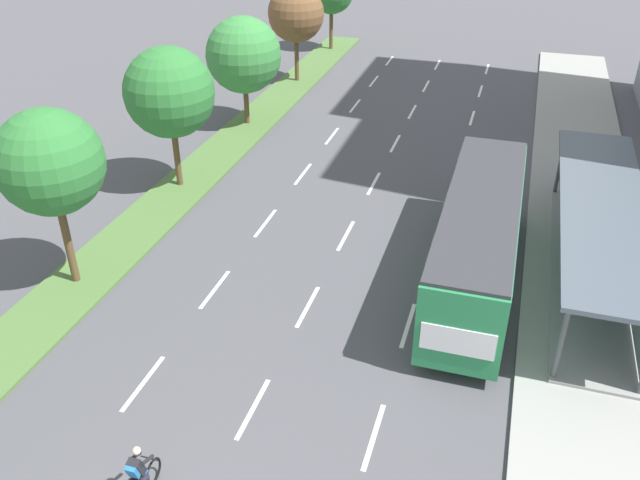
{
  "coord_description": "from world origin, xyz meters",
  "views": [
    {
      "loc": [
        5.81,
        -6.71,
        13.78
      ],
      "look_at": [
        -0.32,
        13.23,
        1.2
      ],
      "focal_mm": 37.28,
      "sensor_mm": 36.0,
      "label": 1
    }
  ],
  "objects_px": {
    "bus": "(479,233)",
    "median_tree_fourth": "(244,55)",
    "cyclist": "(139,478)",
    "median_tree_second": "(50,163)",
    "median_tree_third": "(169,93)",
    "median_tree_fifth": "(296,14)",
    "bus_shelter": "(605,233)"
  },
  "relations": [
    {
      "from": "bus",
      "to": "median_tree_fifth",
      "type": "bearing_deg",
      "value": 123.88
    },
    {
      "from": "cyclist",
      "to": "bus",
      "type": "bearing_deg",
      "value": 60.61
    },
    {
      "from": "bus_shelter",
      "to": "cyclist",
      "type": "xyz_separation_m",
      "value": [
        -10.94,
        -13.47,
        -1.07
      ]
    },
    {
      "from": "median_tree_third",
      "to": "bus",
      "type": "bearing_deg",
      "value": -15.82
    },
    {
      "from": "cyclist",
      "to": "median_tree_second",
      "type": "distance_m",
      "value": 11.08
    },
    {
      "from": "bus_shelter",
      "to": "cyclist",
      "type": "relative_size",
      "value": 7.38
    },
    {
      "from": "median_tree_third",
      "to": "median_tree_second",
      "type": "bearing_deg",
      "value": -89.64
    },
    {
      "from": "median_tree_third",
      "to": "median_tree_fifth",
      "type": "distance_m",
      "value": 16.37
    },
    {
      "from": "bus",
      "to": "median_tree_fifth",
      "type": "relative_size",
      "value": 1.86
    },
    {
      "from": "cyclist",
      "to": "median_tree_fourth",
      "type": "relative_size",
      "value": 0.31
    },
    {
      "from": "median_tree_fourth",
      "to": "median_tree_fifth",
      "type": "distance_m",
      "value": 8.2
    },
    {
      "from": "bus",
      "to": "median_tree_fifth",
      "type": "xyz_separation_m",
      "value": [
        -13.61,
        20.27,
        2.32
      ]
    },
    {
      "from": "median_tree_fifth",
      "to": "cyclist",
      "type": "bearing_deg",
      "value": -77.78
    },
    {
      "from": "bus_shelter",
      "to": "median_tree_fifth",
      "type": "xyz_separation_m",
      "value": [
        -17.89,
        18.62,
        2.52
      ]
    },
    {
      "from": "bus_shelter",
      "to": "median_tree_third",
      "type": "xyz_separation_m",
      "value": [
        -18.06,
        2.26,
        2.61
      ]
    },
    {
      "from": "median_tree_fourth",
      "to": "median_tree_fifth",
      "type": "height_order",
      "value": "median_tree_fifth"
    },
    {
      "from": "median_tree_fourth",
      "to": "bus",
      "type": "bearing_deg",
      "value": -41.23
    },
    {
      "from": "median_tree_fifth",
      "to": "median_tree_third",
      "type": "bearing_deg",
      "value": -90.59
    },
    {
      "from": "bus_shelter",
      "to": "median_tree_fifth",
      "type": "distance_m",
      "value": 25.95
    },
    {
      "from": "median_tree_third",
      "to": "median_tree_fourth",
      "type": "height_order",
      "value": "median_tree_third"
    },
    {
      "from": "median_tree_second",
      "to": "median_tree_fourth",
      "type": "xyz_separation_m",
      "value": [
        -0.06,
        16.37,
        -0.83
      ]
    },
    {
      "from": "bus",
      "to": "cyclist",
      "type": "bearing_deg",
      "value": -119.39
    },
    {
      "from": "median_tree_third",
      "to": "median_tree_fifth",
      "type": "bearing_deg",
      "value": 89.41
    },
    {
      "from": "bus",
      "to": "median_tree_fourth",
      "type": "distance_m",
      "value": 18.43
    },
    {
      "from": "cyclist",
      "to": "median_tree_fourth",
      "type": "xyz_separation_m",
      "value": [
        -7.13,
        23.92,
        3.14
      ]
    },
    {
      "from": "bus",
      "to": "median_tree_fourth",
      "type": "height_order",
      "value": "median_tree_fourth"
    },
    {
      "from": "cyclist",
      "to": "median_tree_fourth",
      "type": "height_order",
      "value": "median_tree_fourth"
    },
    {
      "from": "median_tree_second",
      "to": "median_tree_third",
      "type": "relative_size",
      "value": 1.02
    },
    {
      "from": "median_tree_second",
      "to": "median_tree_third",
      "type": "distance_m",
      "value": 8.19
    },
    {
      "from": "median_tree_second",
      "to": "median_tree_fourth",
      "type": "bearing_deg",
      "value": 90.22
    },
    {
      "from": "bus_shelter",
      "to": "median_tree_fifth",
      "type": "bearing_deg",
      "value": 133.85
    },
    {
      "from": "median_tree_second",
      "to": "median_tree_fifth",
      "type": "relative_size",
      "value": 1.06
    }
  ]
}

